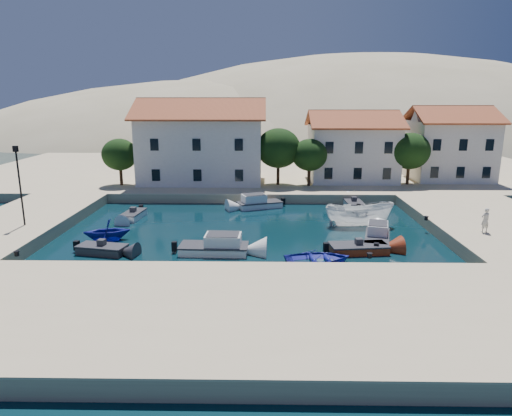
{
  "coord_description": "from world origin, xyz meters",
  "views": [
    {
      "loc": [
        1.35,
        -26.32,
        10.78
      ],
      "look_at": [
        0.73,
        9.85,
        2.0
      ],
      "focal_mm": 32.0,
      "sensor_mm": 36.0,
      "label": 1
    }
  ],
  "objects_px": {
    "lamppost": "(19,178)",
    "pedestrian": "(485,220)",
    "building_left": "(202,140)",
    "rowboat_south": "(317,263)",
    "cabin_cruiser_east": "(377,237)",
    "cabin_cruiser_south": "(214,247)",
    "boat_east": "(359,226)",
    "building_mid": "(352,145)",
    "building_right": "(449,142)"
  },
  "relations": [
    {
      "from": "lamppost",
      "to": "pedestrian",
      "type": "bearing_deg",
      "value": -2.26
    },
    {
      "from": "building_left",
      "to": "rowboat_south",
      "type": "xyz_separation_m",
      "value": [
        10.98,
        -25.46,
        -5.94
      ]
    },
    {
      "from": "cabin_cruiser_east",
      "to": "cabin_cruiser_south",
      "type": "bearing_deg",
      "value": 116.61
    },
    {
      "from": "building_left",
      "to": "cabin_cruiser_south",
      "type": "relative_size",
      "value": 2.99
    },
    {
      "from": "rowboat_south",
      "to": "pedestrian",
      "type": "height_order",
      "value": "pedestrian"
    },
    {
      "from": "rowboat_south",
      "to": "boat_east",
      "type": "distance_m",
      "value": 10.22
    },
    {
      "from": "lamppost",
      "to": "boat_east",
      "type": "bearing_deg",
      "value": 7.72
    },
    {
      "from": "building_mid",
      "to": "lamppost",
      "type": "distance_m",
      "value": 36.21
    },
    {
      "from": "cabin_cruiser_east",
      "to": "boat_east",
      "type": "relative_size",
      "value": 0.8
    },
    {
      "from": "building_mid",
      "to": "building_right",
      "type": "bearing_deg",
      "value": 4.76
    },
    {
      "from": "building_left",
      "to": "pedestrian",
      "type": "distance_m",
      "value": 32.26
    },
    {
      "from": "building_left",
      "to": "building_right",
      "type": "distance_m",
      "value": 30.07
    },
    {
      "from": "rowboat_south",
      "to": "building_right",
      "type": "bearing_deg",
      "value": -42.56
    },
    {
      "from": "building_mid",
      "to": "pedestrian",
      "type": "height_order",
      "value": "building_mid"
    },
    {
      "from": "boat_east",
      "to": "pedestrian",
      "type": "height_order",
      "value": "pedestrian"
    },
    {
      "from": "building_right",
      "to": "cabin_cruiser_south",
      "type": "bearing_deg",
      "value": -135.65
    },
    {
      "from": "cabin_cruiser_south",
      "to": "building_mid",
      "type": "bearing_deg",
      "value": 62.2
    },
    {
      "from": "cabin_cruiser_east",
      "to": "pedestrian",
      "type": "height_order",
      "value": "pedestrian"
    },
    {
      "from": "building_right",
      "to": "lamppost",
      "type": "relative_size",
      "value": 1.52
    },
    {
      "from": "rowboat_south",
      "to": "cabin_cruiser_east",
      "type": "xyz_separation_m",
      "value": [
        5.01,
        4.39,
        0.48
      ]
    },
    {
      "from": "building_left",
      "to": "cabin_cruiser_south",
      "type": "xyz_separation_m",
      "value": [
        3.83,
        -23.58,
        -5.46
      ]
    },
    {
      "from": "boat_east",
      "to": "pedestrian",
      "type": "xyz_separation_m",
      "value": [
        8.24,
        -5.07,
        1.93
      ]
    },
    {
      "from": "building_right",
      "to": "cabin_cruiser_south",
      "type": "height_order",
      "value": "building_right"
    },
    {
      "from": "lamppost",
      "to": "pedestrian",
      "type": "height_order",
      "value": "lamppost"
    },
    {
      "from": "building_mid",
      "to": "boat_east",
      "type": "xyz_separation_m",
      "value": [
        -2.43,
        -17.33,
        -5.22
      ]
    },
    {
      "from": "lamppost",
      "to": "boat_east",
      "type": "xyz_separation_m",
      "value": [
        27.07,
        3.67,
        -4.75
      ]
    },
    {
      "from": "pedestrian",
      "to": "building_left",
      "type": "bearing_deg",
      "value": -57.39
    },
    {
      "from": "cabin_cruiser_south",
      "to": "pedestrian",
      "type": "relative_size",
      "value": 2.65
    },
    {
      "from": "lamppost",
      "to": "cabin_cruiser_east",
      "type": "relative_size",
      "value": 1.33
    },
    {
      "from": "building_mid",
      "to": "lamppost",
      "type": "xyz_separation_m",
      "value": [
        -29.5,
        -21.0,
        -0.47
      ]
    },
    {
      "from": "lamppost",
      "to": "cabin_cruiser_east",
      "type": "xyz_separation_m",
      "value": [
        27.49,
        -1.07,
        -4.28
      ]
    },
    {
      "from": "pedestrian",
      "to": "building_mid",
      "type": "bearing_deg",
      "value": -90.89
    },
    {
      "from": "lamppost",
      "to": "cabin_cruiser_south",
      "type": "xyz_separation_m",
      "value": [
        15.33,
        -3.58,
        -4.28
      ]
    },
    {
      "from": "building_mid",
      "to": "pedestrian",
      "type": "distance_m",
      "value": 23.37
    },
    {
      "from": "pedestrian",
      "to": "building_right",
      "type": "bearing_deg",
      "value": -120.26
    },
    {
      "from": "cabin_cruiser_south",
      "to": "boat_east",
      "type": "relative_size",
      "value": 0.84
    },
    {
      "from": "building_left",
      "to": "pedestrian",
      "type": "relative_size",
      "value": 7.91
    },
    {
      "from": "building_mid",
      "to": "lamppost",
      "type": "height_order",
      "value": "building_mid"
    },
    {
      "from": "building_right",
      "to": "lamppost",
      "type": "height_order",
      "value": "building_right"
    },
    {
      "from": "building_left",
      "to": "building_right",
      "type": "height_order",
      "value": "building_left"
    },
    {
      "from": "building_mid",
      "to": "rowboat_south",
      "type": "distance_m",
      "value": 27.87
    },
    {
      "from": "building_left",
      "to": "building_mid",
      "type": "height_order",
      "value": "building_left"
    },
    {
      "from": "building_mid",
      "to": "cabin_cruiser_east",
      "type": "relative_size",
      "value": 2.25
    },
    {
      "from": "building_mid",
      "to": "rowboat_south",
      "type": "bearing_deg",
      "value": -104.86
    },
    {
      "from": "cabin_cruiser_east",
      "to": "lamppost",
      "type": "bearing_deg",
      "value": 102.72
    },
    {
      "from": "building_right",
      "to": "boat_east",
      "type": "height_order",
      "value": "building_right"
    },
    {
      "from": "lamppost",
      "to": "cabin_cruiser_south",
      "type": "height_order",
      "value": "lamppost"
    },
    {
      "from": "cabin_cruiser_south",
      "to": "cabin_cruiser_east",
      "type": "relative_size",
      "value": 1.05
    },
    {
      "from": "rowboat_south",
      "to": "pedestrian",
      "type": "relative_size",
      "value": 2.37
    },
    {
      "from": "cabin_cruiser_south",
      "to": "pedestrian",
      "type": "distance_m",
      "value": 20.16
    }
  ]
}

